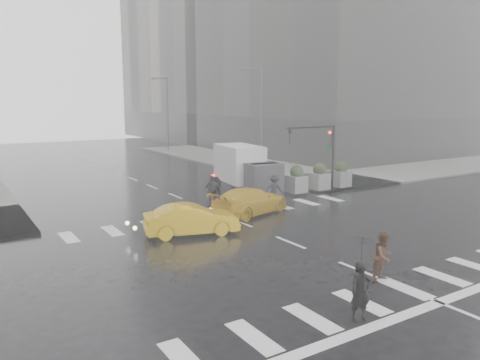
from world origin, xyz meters
TOP-DOWN VIEW (x-y plane):
  - ground at (0.00, 0.00)m, footprint 120.00×120.00m
  - sidewalk_ne at (19.50, 17.50)m, footprint 35.00×35.00m
  - building_ne_far at (29.00, 56.00)m, footprint 26.05×26.05m
  - road_markings at (0.00, 0.00)m, footprint 18.00×48.00m
  - traffic_signal_pole at (9.01, 8.01)m, footprint 4.45×0.42m
  - street_lamp_near at (10.87, 18.00)m, footprint 2.15×0.22m
  - street_lamp_far at (10.87, 38.00)m, footprint 2.15×0.22m
  - planter_west at (7.00, 8.20)m, footprint 1.10×1.10m
  - planter_mid at (9.00, 8.20)m, footprint 1.10×1.10m
  - planter_east at (11.00, 8.20)m, footprint 1.10×1.10m
  - pedestrian_black at (-2.94, -6.80)m, footprint 1.19×1.21m
  - pedestrian_brown at (-0.05, -5.12)m, footprint 0.91×0.76m
  - pedestrian_far_a at (0.70, 8.30)m, footprint 1.17×0.88m
  - pedestrian_far_b at (3.88, 6.43)m, footprint 1.30×1.30m
  - taxi_mid at (-3.09, 3.42)m, footprint 4.56×2.59m
  - taxi_rear at (1.41, 5.31)m, footprint 4.87×3.31m
  - box_truck at (4.62, 10.71)m, footprint 2.20×5.86m

SIDE VIEW (x-z plane):
  - ground at x=0.00m, z-range 0.00..0.00m
  - road_markings at x=0.00m, z-range 0.00..0.01m
  - sidewalk_ne at x=19.50m, z-range 0.00..0.15m
  - taxi_mid at x=-3.09m, z-range 0.00..1.42m
  - taxi_rear at x=1.41m, z-range 0.00..1.46m
  - pedestrian_brown at x=-0.05m, z-range 0.00..1.71m
  - pedestrian_far_a at x=0.70m, z-range 0.00..1.79m
  - pedestrian_far_b at x=3.88m, z-range 0.00..1.83m
  - planter_west at x=7.00m, z-range 0.08..1.88m
  - planter_mid at x=9.00m, z-range 0.08..1.88m
  - planter_east at x=11.00m, z-range 0.08..1.88m
  - pedestrian_black at x=-2.94m, z-range 0.39..2.82m
  - box_truck at x=4.62m, z-range 0.10..3.22m
  - traffic_signal_pole at x=9.01m, z-range 0.97..5.47m
  - street_lamp_near at x=10.87m, z-range 0.45..9.45m
  - street_lamp_far at x=10.87m, z-range 0.45..9.45m
  - building_ne_far at x=29.00m, z-range -1.73..34.27m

